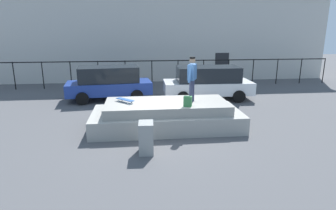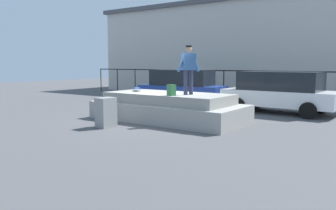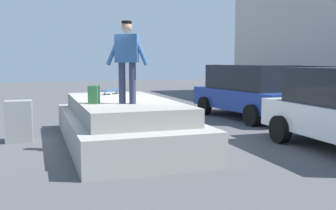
# 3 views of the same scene
# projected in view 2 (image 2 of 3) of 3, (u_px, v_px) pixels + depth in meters

# --- Properties ---
(ground_plane) EXTENTS (60.00, 60.00, 0.00)m
(ground_plane) POSITION_uv_depth(u_px,v_px,m) (164.00, 121.00, 12.71)
(ground_plane) COLOR #4C4C4F
(concrete_ledge) EXTENTS (5.64, 2.54, 1.01)m
(concrete_ledge) POSITION_uv_depth(u_px,v_px,m) (168.00, 108.00, 12.70)
(concrete_ledge) COLOR #9E9B93
(concrete_ledge) RESTS_ON ground_plane
(skateboarder) EXTENTS (0.48, 0.84, 1.69)m
(skateboarder) POSITION_uv_depth(u_px,v_px,m) (188.00, 66.00, 11.90)
(skateboarder) COLOR #2D334C
(skateboarder) RESTS_ON concrete_ledge
(skateboard) EXTENTS (0.71, 0.74, 0.12)m
(skateboard) POSITION_uv_depth(u_px,v_px,m) (137.00, 88.00, 13.62)
(skateboard) COLOR #264C8C
(skateboard) RESTS_ON concrete_ledge
(backpack) EXTENTS (0.33, 0.29, 0.37)m
(backpack) POSITION_uv_depth(u_px,v_px,m) (171.00, 90.00, 11.62)
(backpack) COLOR #33723F
(backpack) RESTS_ON concrete_ledge
(car_blue_hatchback_near) EXTENTS (4.58, 2.39, 1.77)m
(car_blue_hatchback_near) POSITION_uv_depth(u_px,v_px,m) (182.00, 86.00, 18.04)
(car_blue_hatchback_near) COLOR navy
(car_blue_hatchback_near) RESTS_ON ground_plane
(car_white_hatchback_mid) EXTENTS (4.72, 2.24, 1.75)m
(car_white_hatchback_mid) POSITION_uv_depth(u_px,v_px,m) (280.00, 91.00, 14.62)
(car_white_hatchback_mid) COLOR white
(car_white_hatchback_mid) RESTS_ON ground_plane
(utility_box) EXTENTS (0.47, 0.62, 0.98)m
(utility_box) POSITION_uv_depth(u_px,v_px,m) (106.00, 112.00, 11.36)
(utility_box) COLOR gray
(utility_box) RESTS_ON ground_plane
(fence_row) EXTENTS (24.06, 0.06, 1.72)m
(fence_row) POSITION_uv_depth(u_px,v_px,m) (252.00, 80.00, 19.22)
(fence_row) COLOR black
(fence_row) RESTS_ON ground_plane
(warehouse_building) EXTENTS (26.58, 8.28, 6.29)m
(warehouse_building) POSITION_uv_depth(u_px,v_px,m) (285.00, 48.00, 23.64)
(warehouse_building) COLOR beige
(warehouse_building) RESTS_ON ground_plane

